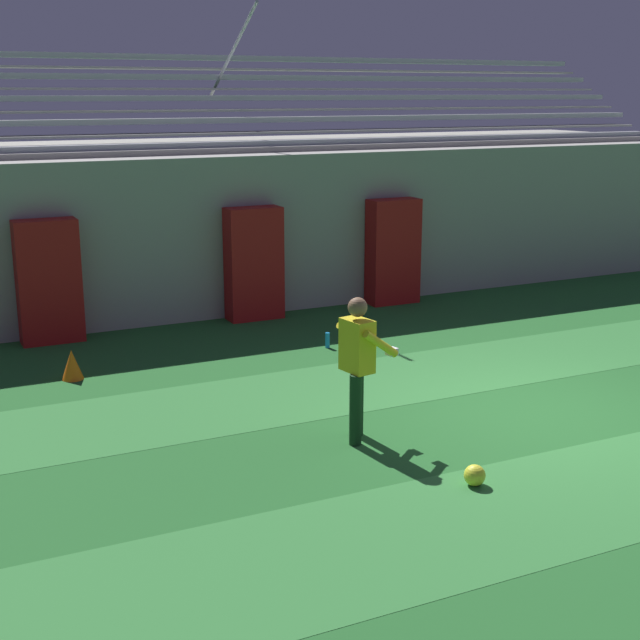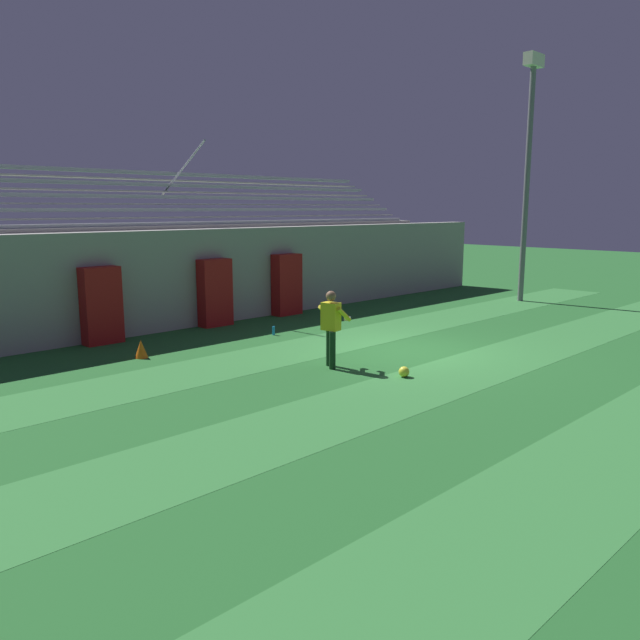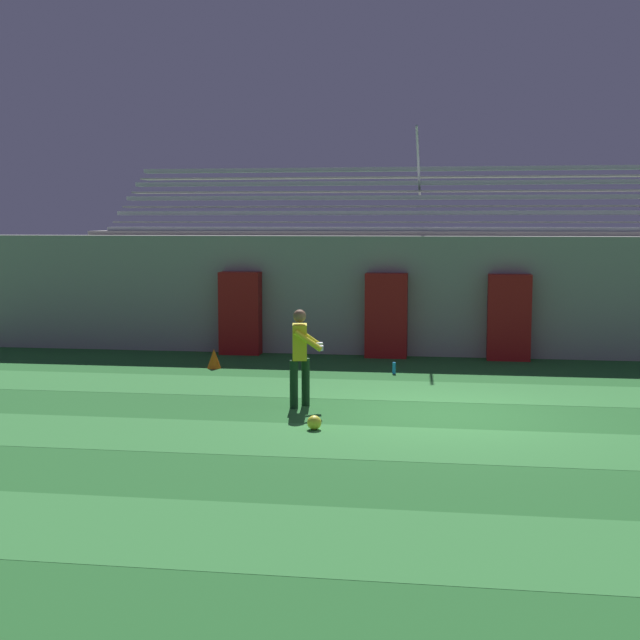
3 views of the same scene
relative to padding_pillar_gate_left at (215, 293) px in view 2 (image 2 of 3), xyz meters
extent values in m
plane|color=#236028|center=(1.39, -5.95, -0.98)|extent=(80.00, 80.00, 0.00)
cube|color=#337A38|center=(1.39, -7.99, -0.97)|extent=(28.00, 1.98, 0.01)
cube|color=#337A38|center=(1.39, -4.02, -0.97)|extent=(28.00, 1.98, 0.01)
cube|color=#999691|center=(1.39, 0.55, 0.42)|extent=(24.00, 0.60, 2.80)
cube|color=maroon|center=(0.00, 0.00, 0.00)|extent=(0.97, 0.44, 1.96)
cube|color=maroon|center=(2.78, 0.00, 0.00)|extent=(0.97, 0.44, 1.96)
cube|color=maroon|center=(-3.46, 0.00, 0.00)|extent=(0.97, 0.44, 1.96)
cube|color=#999691|center=(1.39, 2.90, 0.47)|extent=(18.00, 3.90, 2.90)
cube|color=#A8AAB2|center=(1.39, 1.30, 1.97)|extent=(17.10, 0.36, 0.10)
cube|color=#999691|center=(1.39, 1.10, 1.74)|extent=(17.10, 0.60, 0.04)
cube|color=#A8AAB2|center=(1.39, 2.00, 2.37)|extent=(17.10, 0.36, 0.10)
cube|color=#999691|center=(1.39, 1.80, 2.14)|extent=(17.10, 0.60, 0.04)
cube|color=#A8AAB2|center=(1.39, 2.70, 2.77)|extent=(17.10, 0.36, 0.10)
cube|color=#999691|center=(1.39, 2.50, 2.54)|extent=(17.10, 0.60, 0.04)
cube|color=#A8AAB2|center=(1.39, 3.40, 3.17)|extent=(17.10, 0.36, 0.10)
cube|color=#999691|center=(1.39, 3.20, 2.94)|extent=(17.10, 0.60, 0.04)
cube|color=#A8AAB2|center=(1.39, 4.10, 3.57)|extent=(17.10, 0.36, 0.10)
cube|color=#999691|center=(1.39, 3.90, 3.34)|extent=(17.10, 0.60, 0.04)
cylinder|color=#A8AAB2|center=(0.60, 2.45, 3.62)|extent=(0.06, 2.63, 1.65)
cylinder|color=slate|center=(11.00, -3.80, 3.15)|extent=(0.20, 0.20, 8.26)
cube|color=#F2EDCC|center=(11.00, -3.80, 7.50)|extent=(0.90, 0.36, 0.44)
cylinder|color=#143319|center=(-0.96, -5.63, -0.57)|extent=(0.16, 0.16, 0.82)
cylinder|color=#143319|center=(-1.12, -5.88, -0.57)|extent=(0.16, 0.16, 0.82)
cube|color=yellow|center=(-1.04, -5.75, 0.14)|extent=(0.30, 0.42, 0.60)
sphere|color=brown|center=(-1.04, -5.75, 0.58)|extent=(0.22, 0.22, 0.22)
cylinder|color=yellow|center=(-0.95, -5.49, 0.19)|extent=(0.49, 0.17, 0.37)
cylinder|color=yellow|center=(-0.86, -5.96, 0.19)|extent=(0.49, 0.17, 0.37)
cube|color=silver|center=(-0.74, -5.50, 0.06)|extent=(0.13, 0.13, 0.08)
cube|color=silver|center=(-0.67, -5.89, 0.06)|extent=(0.13, 0.13, 0.08)
sphere|color=yellow|center=(-0.55, -7.36, -0.87)|extent=(0.22, 0.22, 0.22)
cone|color=orange|center=(-3.54, -2.09, -0.77)|extent=(0.30, 0.30, 0.42)
cylinder|color=#1E8CD8|center=(0.33, -2.22, -0.86)|extent=(0.07, 0.07, 0.24)
camera|label=1|loc=(-5.57, -14.16, 2.88)|focal=50.00mm
camera|label=2|loc=(-10.40, -14.95, 2.43)|focal=35.00mm
camera|label=3|loc=(1.49, -20.45, 2.18)|focal=50.00mm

